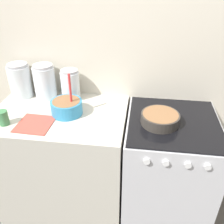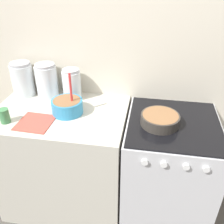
{
  "view_description": "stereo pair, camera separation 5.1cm",
  "coord_description": "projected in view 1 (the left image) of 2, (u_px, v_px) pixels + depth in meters",
  "views": [
    {
      "loc": [
        0.1,
        -1.13,
        1.86
      ],
      "look_at": [
        -0.09,
        0.31,
        0.97
      ],
      "focal_mm": 40.0,
      "sensor_mm": 36.0,
      "label": 1
    },
    {
      "loc": [
        0.15,
        -1.13,
        1.86
      ],
      "look_at": [
        -0.09,
        0.31,
        0.97
      ],
      "focal_mm": 40.0,
      "sensor_mm": 36.0,
      "label": 2
    }
  ],
  "objects": [
    {
      "name": "storage_jar_right",
      "position": [
        71.0,
        87.0,
        1.92
      ],
      "size": [
        0.14,
        0.14,
        0.24
      ],
      "color": "silver",
      "rests_on": "countertop_cabinet"
    },
    {
      "name": "stove",
      "position": [
        166.0,
        170.0,
        1.94
      ],
      "size": [
        0.64,
        0.68,
        0.92
      ],
      "color": "silver",
      "rests_on": "ground_plane"
    },
    {
      "name": "storage_jar_left",
      "position": [
        21.0,
        82.0,
        1.96
      ],
      "size": [
        0.17,
        0.17,
        0.27
      ],
      "color": "silver",
      "rests_on": "countertop_cabinet"
    },
    {
      "name": "wall_back",
      "position": [
        130.0,
        61.0,
        1.89
      ],
      "size": [
        4.93,
        0.05,
        2.4
      ],
      "color": "beige",
      "rests_on": "ground_plane"
    },
    {
      "name": "tin_can",
      "position": [
        3.0,
        118.0,
        1.64
      ],
      "size": [
        0.07,
        0.07,
        0.1
      ],
      "color": "#3F7F4C",
      "rests_on": "countertop_cabinet"
    },
    {
      "name": "mixing_bowl",
      "position": [
        67.0,
        106.0,
        1.75
      ],
      "size": [
        0.22,
        0.22,
        0.31
      ],
      "color": "#338CBF",
      "rests_on": "countertop_cabinet"
    },
    {
      "name": "storage_jar_middle",
      "position": [
        45.0,
        84.0,
        1.94
      ],
      "size": [
        0.17,
        0.17,
        0.27
      ],
      "color": "silver",
      "rests_on": "countertop_cabinet"
    },
    {
      "name": "recipe_page",
      "position": [
        35.0,
        124.0,
        1.66
      ],
      "size": [
        0.24,
        0.24,
        0.01
      ],
      "color": "#CC4C3F",
      "rests_on": "countertop_cabinet"
    },
    {
      "name": "baking_pan",
      "position": [
        160.0,
        118.0,
        1.66
      ],
      "size": [
        0.26,
        0.26,
        0.07
      ],
      "color": "#38332D",
      "rests_on": "stove"
    },
    {
      "name": "countertop_cabinet",
      "position": [
        65.0,
        161.0,
        2.03
      ],
      "size": [
        0.97,
        0.66,
        0.92
      ],
      "color": "beige",
      "rests_on": "ground_plane"
    }
  ]
}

